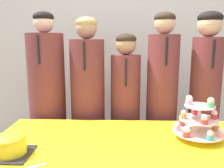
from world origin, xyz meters
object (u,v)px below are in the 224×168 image
round_cake (10,144)px  student_3 (161,111)px  cupcake_stand (199,121)px  student_1 (88,114)px  student_0 (48,112)px  student_2 (125,120)px  student_4 (204,109)px

round_cake → student_3: (0.94, 0.80, -0.05)m
cupcake_stand → student_1: (-0.77, 0.54, -0.13)m
cupcake_stand → student_1: size_ratio=0.20×
round_cake → student_0: bearing=92.8°
student_0 → student_2: bearing=-0.0°
round_cake → cupcake_stand: cupcake_stand is taller
student_2 → student_3: 0.32m
cupcake_stand → student_1: student_1 is taller
student_0 → student_2: size_ratio=1.12×
round_cake → student_1: bearing=68.8°
student_1 → student_2: bearing=-0.0°
student_3 → student_2: bearing=-180.0°
student_2 → student_4: size_ratio=0.89×
round_cake → cupcake_stand: (1.08, 0.26, 0.05)m
student_3 → student_4: 0.36m
student_4 → cupcake_stand: bearing=-112.3°
student_1 → student_4: size_ratio=0.97×
round_cake → student_1: student_1 is taller
student_1 → student_2: student_1 is taller
round_cake → student_3: 1.24m
round_cake → student_1: size_ratio=0.14×
student_0 → student_4: student_0 is taller
round_cake → student_0: (-0.04, 0.80, -0.07)m
student_0 → student_3: (0.98, -0.00, 0.01)m
student_2 → student_1: bearing=180.0°
student_1 → round_cake: bearing=-111.2°
round_cake → student_2: student_2 is taller
round_cake → student_3: student_3 is taller
student_1 → student_3: (0.63, -0.00, 0.03)m
round_cake → student_2: size_ratio=0.15×
student_0 → student_4: bearing=-0.0°
cupcake_stand → student_0: student_0 is taller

